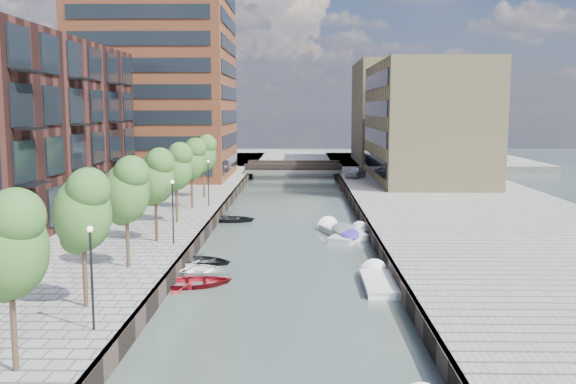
{
  "coord_description": "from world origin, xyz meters",
  "views": [
    {
      "loc": [
        0.85,
        -16.05,
        9.58
      ],
      "look_at": [
        0.0,
        30.71,
        3.5
      ],
      "focal_mm": 40.0,
      "sensor_mm": 36.0,
      "label": 1
    }
  ],
  "objects_px": {
    "tree_0": "(9,243)",
    "tree_6": "(203,153)",
    "sloop_4": "(229,221)",
    "tree_1": "(82,209)",
    "sloop_1": "(201,263)",
    "sloop_3": "(195,274)",
    "motorboat_2": "(378,282)",
    "tree_2": "(126,189)",
    "car": "(356,172)",
    "bridge": "(293,169)",
    "sloop_2": "(195,286)",
    "motorboat_4": "(340,231)",
    "tree_5": "(191,159)",
    "tree_3": "(155,175)",
    "tree_4": "(176,166)",
    "motorboat_3": "(351,235)"
  },
  "relations": [
    {
      "from": "tree_3",
      "to": "motorboat_3",
      "type": "height_order",
      "value": "tree_3"
    },
    {
      "from": "sloop_3",
      "to": "sloop_2",
      "type": "bearing_deg",
      "value": -159.29
    },
    {
      "from": "tree_2",
      "to": "tree_6",
      "type": "xyz_separation_m",
      "value": [
        0.0,
        28.0,
        0.0
      ]
    },
    {
      "from": "tree_1",
      "to": "sloop_3",
      "type": "xyz_separation_m",
      "value": [
        3.27,
        9.24,
        -5.31
      ]
    },
    {
      "from": "tree_1",
      "to": "sloop_2",
      "type": "height_order",
      "value": "tree_1"
    },
    {
      "from": "bridge",
      "to": "tree_5",
      "type": "distance_m",
      "value": 34.3
    },
    {
      "from": "sloop_1",
      "to": "sloop_3",
      "type": "height_order",
      "value": "sloop_3"
    },
    {
      "from": "tree_5",
      "to": "sloop_2",
      "type": "xyz_separation_m",
      "value": [
        3.65,
        -21.17,
        -5.31
      ]
    },
    {
      "from": "tree_3",
      "to": "tree_4",
      "type": "height_order",
      "value": "same"
    },
    {
      "from": "sloop_2",
      "to": "sloop_4",
      "type": "height_order",
      "value": "sloop_4"
    },
    {
      "from": "bridge",
      "to": "sloop_1",
      "type": "distance_m",
      "value": 49.37
    },
    {
      "from": "motorboat_4",
      "to": "tree_2",
      "type": "bearing_deg",
      "value": -130.77
    },
    {
      "from": "sloop_2",
      "to": "motorboat_3",
      "type": "distance_m",
      "value": 16.34
    },
    {
      "from": "tree_0",
      "to": "sloop_4",
      "type": "distance_m",
      "value": 34.52
    },
    {
      "from": "bridge",
      "to": "sloop_1",
      "type": "bearing_deg",
      "value": -96.18
    },
    {
      "from": "tree_3",
      "to": "motorboat_3",
      "type": "xyz_separation_m",
      "value": [
        13.19,
        6.09,
        -5.11
      ]
    },
    {
      "from": "tree_3",
      "to": "tree_4",
      "type": "xyz_separation_m",
      "value": [
        0.0,
        7.0,
        0.0
      ]
    },
    {
      "from": "sloop_4",
      "to": "tree_1",
      "type": "bearing_deg",
      "value": 178.45
    },
    {
      "from": "tree_3",
      "to": "tree_2",
      "type": "bearing_deg",
      "value": -90.0
    },
    {
      "from": "motorboat_4",
      "to": "sloop_1",
      "type": "bearing_deg",
      "value": -134.26
    },
    {
      "from": "tree_2",
      "to": "sloop_3",
      "type": "relative_size",
      "value": 1.27
    },
    {
      "from": "bridge",
      "to": "sloop_2",
      "type": "height_order",
      "value": "bridge"
    },
    {
      "from": "tree_6",
      "to": "motorboat_3",
      "type": "xyz_separation_m",
      "value": [
        13.19,
        -14.91,
        -5.11
      ]
    },
    {
      "from": "sloop_2",
      "to": "motorboat_4",
      "type": "distance_m",
      "value": 17.13
    },
    {
      "from": "tree_2",
      "to": "sloop_3",
      "type": "distance_m",
      "value": 6.62
    },
    {
      "from": "tree_0",
      "to": "car",
      "type": "xyz_separation_m",
      "value": [
        16.43,
        60.26,
        -3.61
      ]
    },
    {
      "from": "tree_2",
      "to": "tree_5",
      "type": "height_order",
      "value": "same"
    },
    {
      "from": "tree_3",
      "to": "tree_0",
      "type": "bearing_deg",
      "value": -90.0
    },
    {
      "from": "motorboat_4",
      "to": "sloop_3",
      "type": "bearing_deg",
      "value": -126.96
    },
    {
      "from": "sloop_1",
      "to": "motorboat_4",
      "type": "relative_size",
      "value": 0.68
    },
    {
      "from": "sloop_1",
      "to": "sloop_4",
      "type": "relative_size",
      "value": 0.88
    },
    {
      "from": "sloop_1",
      "to": "motorboat_2",
      "type": "bearing_deg",
      "value": -98.65
    },
    {
      "from": "tree_6",
      "to": "sloop_2",
      "type": "distance_m",
      "value": 28.9
    },
    {
      "from": "tree_3",
      "to": "tree_1",
      "type": "bearing_deg",
      "value": -90.0
    },
    {
      "from": "tree_4",
      "to": "sloop_2",
      "type": "relative_size",
      "value": 1.43
    },
    {
      "from": "sloop_1",
      "to": "sloop_3",
      "type": "relative_size",
      "value": 0.85
    },
    {
      "from": "tree_0",
      "to": "tree_3",
      "type": "bearing_deg",
      "value": 90.0
    },
    {
      "from": "tree_0",
      "to": "tree_6",
      "type": "relative_size",
      "value": 1.0
    },
    {
      "from": "sloop_3",
      "to": "motorboat_2",
      "type": "xyz_separation_m",
      "value": [
        10.42,
        -1.9,
        0.1
      ]
    },
    {
      "from": "sloop_2",
      "to": "tree_3",
      "type": "bearing_deg",
      "value": 11.04
    },
    {
      "from": "sloop_1",
      "to": "motorboat_3",
      "type": "relative_size",
      "value": 0.76
    },
    {
      "from": "tree_0",
      "to": "motorboat_2",
      "type": "distance_m",
      "value": 20.5
    },
    {
      "from": "tree_6",
      "to": "motorboat_4",
      "type": "distance_m",
      "value": 19.09
    },
    {
      "from": "tree_6",
      "to": "motorboat_3",
      "type": "distance_m",
      "value": 20.55
    },
    {
      "from": "bridge",
      "to": "tree_2",
      "type": "xyz_separation_m",
      "value": [
        -8.5,
        -54.0,
        3.92
      ]
    },
    {
      "from": "sloop_3",
      "to": "car",
      "type": "relative_size",
      "value": 1.14
    },
    {
      "from": "sloop_4",
      "to": "tree_4",
      "type": "bearing_deg",
      "value": 156.46
    },
    {
      "from": "tree_2",
      "to": "sloop_2",
      "type": "relative_size",
      "value": 1.43
    },
    {
      "from": "motorboat_4",
      "to": "tree_3",
      "type": "bearing_deg",
      "value": -149.05
    },
    {
      "from": "tree_5",
      "to": "motorboat_4",
      "type": "bearing_deg",
      "value": -27.52
    }
  ]
}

